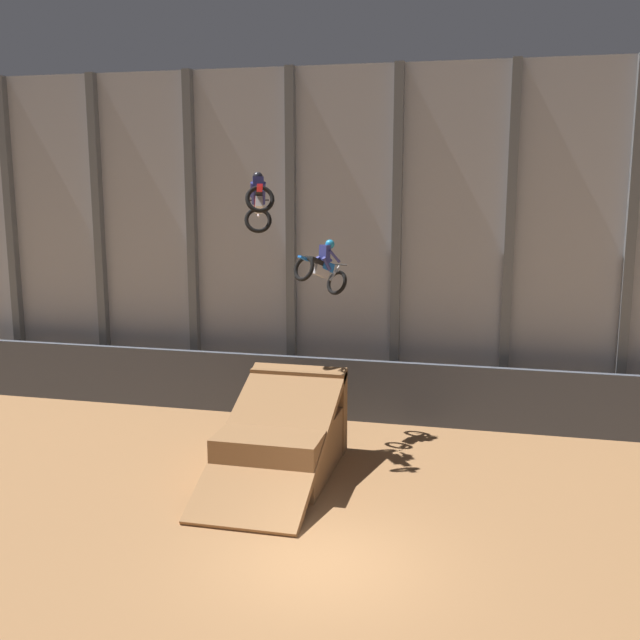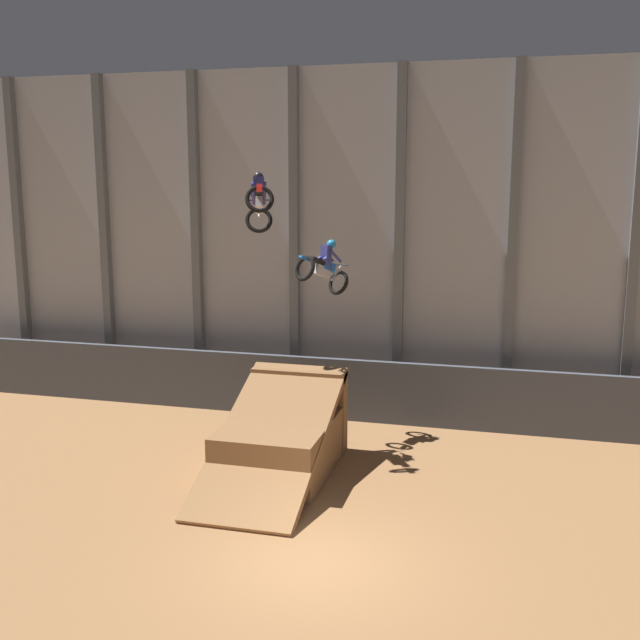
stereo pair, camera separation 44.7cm
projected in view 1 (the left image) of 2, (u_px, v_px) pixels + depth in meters
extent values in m
plane|color=#996B42|center=(322.00, 564.00, 14.45)|extent=(60.00, 60.00, 0.00)
cube|color=#A3A8B2|center=(397.00, 243.00, 23.26)|extent=(32.00, 0.12, 10.76)
cube|color=slate|center=(12.00, 236.00, 26.14)|extent=(0.28, 0.28, 10.76)
cube|color=slate|center=(99.00, 238.00, 25.37)|extent=(0.28, 0.28, 10.76)
cube|color=slate|center=(192.00, 240.00, 24.60)|extent=(0.28, 0.28, 10.76)
cube|color=slate|center=(291.00, 241.00, 23.84)|extent=(0.28, 0.28, 10.76)
cube|color=slate|center=(396.00, 243.00, 23.07)|extent=(0.28, 0.28, 10.76)
cube|color=slate|center=(509.00, 246.00, 22.30)|extent=(0.28, 0.28, 10.76)
cube|color=slate|center=(630.00, 248.00, 21.54)|extent=(0.28, 0.28, 10.76)
cube|color=#474C56|center=(388.00, 392.00, 22.69)|extent=(31.36, 0.20, 1.92)
cube|color=olive|center=(283.00, 445.00, 19.00)|extent=(2.56, 3.74, 1.34)
cube|color=olive|center=(299.00, 410.00, 20.46)|extent=(2.61, 0.50, 2.24)
cube|color=#996B42|center=(273.00, 439.00, 18.15)|extent=(2.61, 5.41, 2.42)
torus|color=black|center=(258.00, 220.00, 19.96)|extent=(0.83, 0.63, 0.71)
torus|color=black|center=(260.00, 199.00, 18.61)|extent=(0.83, 0.63, 0.71)
cube|color=#B7B7BC|center=(259.00, 205.00, 19.26)|extent=(0.37, 0.62, 0.47)
cube|color=red|center=(258.00, 200.00, 19.48)|extent=(0.36, 0.54, 0.40)
cube|color=black|center=(259.00, 193.00, 19.10)|extent=(0.34, 0.58, 0.34)
cube|color=red|center=(260.00, 188.00, 18.58)|extent=(0.25, 0.38, 0.21)
cylinder|color=#B7B7BC|center=(258.00, 209.00, 19.84)|extent=(0.21, 0.43, 0.42)
cylinder|color=black|center=(258.00, 200.00, 19.86)|extent=(0.49, 0.49, 0.04)
cube|color=navy|center=(258.00, 187.00, 19.36)|extent=(0.35, 0.32, 0.52)
sphere|color=black|center=(258.00, 177.00, 19.53)|extent=(0.36, 0.41, 0.35)
cylinder|color=navy|center=(254.00, 197.00, 19.34)|extent=(0.21, 0.33, 0.42)
cylinder|color=navy|center=(263.00, 197.00, 19.37)|extent=(0.21, 0.33, 0.42)
cylinder|color=navy|center=(252.00, 190.00, 19.57)|extent=(0.22, 0.43, 0.42)
cylinder|color=navy|center=(264.00, 190.00, 19.61)|extent=(0.22, 0.43, 0.42)
torus|color=black|center=(337.00, 283.00, 21.50)|extent=(0.82, 0.70, 0.72)
torus|color=black|center=(304.00, 269.00, 20.51)|extent=(0.82, 0.70, 0.72)
cube|color=#B7B7BC|center=(321.00, 271.00, 20.98)|extent=(0.46, 0.59, 0.45)
cube|color=blue|center=(327.00, 266.00, 21.12)|extent=(0.43, 0.53, 0.39)
cube|color=black|center=(317.00, 261.00, 20.83)|extent=(0.43, 0.56, 0.32)
cube|color=blue|center=(304.00, 258.00, 20.46)|extent=(0.31, 0.38, 0.19)
cylinder|color=#B7B7BC|center=(335.00, 273.00, 21.39)|extent=(0.27, 0.39, 0.44)
cylinder|color=black|center=(336.00, 265.00, 21.38)|extent=(0.66, 0.15, 0.04)
cube|color=navy|center=(325.00, 254.00, 21.00)|extent=(0.35, 0.33, 0.51)
sphere|color=#2393CC|center=(330.00, 244.00, 21.10)|extent=(0.40, 0.42, 0.34)
cylinder|color=navy|center=(321.00, 263.00, 21.10)|extent=(0.26, 0.33, 0.41)
cylinder|color=navy|center=(327.00, 264.00, 20.94)|extent=(0.26, 0.33, 0.41)
cylinder|color=navy|center=(326.00, 255.00, 21.28)|extent=(0.30, 0.42, 0.41)
cylinder|color=navy|center=(334.00, 256.00, 21.06)|extent=(0.30, 0.42, 0.41)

